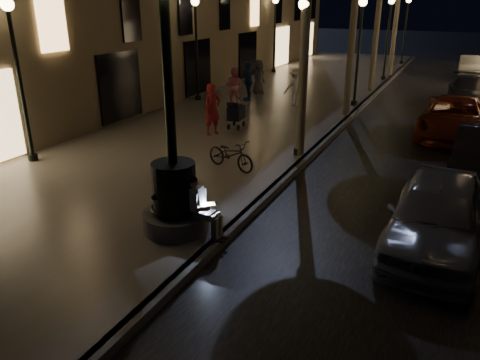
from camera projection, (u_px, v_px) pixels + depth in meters
The scene contains 24 objects.
ground at pixel (355, 115), 20.63m from camera, with size 120.00×120.00×0.00m, color black.
cobble_lane at pixel (427, 122), 19.43m from camera, with size 6.00×45.00×0.02m, color black.
promenade at pixel (271, 104), 22.18m from camera, with size 8.00×45.00×0.20m, color slate.
curb_strip at pixel (355, 112), 20.59m from camera, with size 0.25×45.00×0.20m, color #59595B.
fountain_lamppost at pixel (174, 185), 9.63m from camera, with size 1.40×1.40×5.21m.
seated_man_laptop at pixel (200, 205), 9.51m from camera, with size 0.92×0.31×1.29m.
lamp_curb_a at pixel (303, 56), 13.67m from camera, with size 0.36×0.36×4.81m.
lamp_curb_b at pixel (360, 36), 20.41m from camera, with size 0.36×0.36×4.81m.
lamp_curb_c at pixel (389, 27), 27.15m from camera, with size 0.36×0.36×4.81m.
lamp_curb_d at pixel (406, 21), 33.89m from camera, with size 0.36×0.36×4.81m.
lamp_left_a at pixel (16, 58), 13.13m from camera, with size 0.36×0.36×4.81m.
lamp_left_b at pixel (196, 34), 21.55m from camera, with size 0.36×0.36×4.81m.
lamp_left_c at pixel (275, 24), 29.97m from camera, with size 0.36×0.36×4.81m.
stroller at pixel (236, 113), 17.52m from camera, with size 0.58×1.15×1.16m.
car_front at pixel (437, 215), 9.38m from camera, with size 1.78×4.42×1.50m, color #929399.
car_third at pixel (454, 118), 17.10m from camera, with size 2.35×5.09×1.41m, color maroon.
car_rear at pixel (468, 91), 22.49m from camera, with size 1.80×4.44×1.29m, color #2D2C31.
car_fifth at pixel (471, 67), 29.59m from camera, with size 1.49×4.27×1.41m, color #9C9D98.
pedestrian_red at pixel (213, 109), 16.61m from camera, with size 0.66×0.44×1.82m, color #A82124.
pedestrian_pink at pixel (234, 86), 21.45m from camera, with size 0.81×0.63×1.67m, color pink.
pedestrian_white at pixel (296, 87), 21.17m from camera, with size 1.09×0.62×1.68m, color white.
pedestrian_blue at pixel (248, 81), 22.18m from camera, with size 1.08×0.45×1.84m, color navy.
pedestrian_dark at pixel (258, 77), 23.75m from camera, with size 0.84×0.55×1.72m, color #37383D.
bicycle at pixel (231, 154), 13.36m from camera, with size 0.58×1.67×0.88m, color black.
Camera 1 is at (4.04, -5.50, 4.82)m, focal length 35.00 mm.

